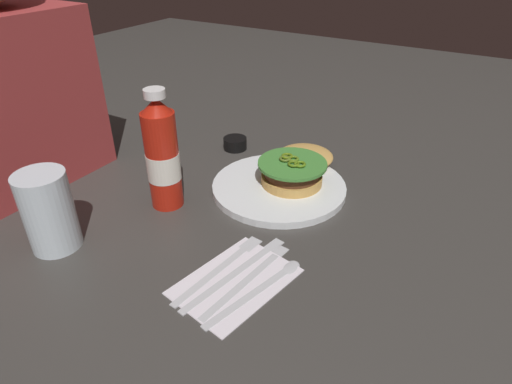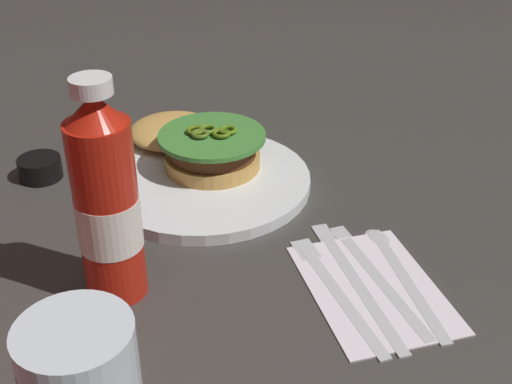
# 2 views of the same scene
# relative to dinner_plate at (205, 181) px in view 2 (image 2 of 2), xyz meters

# --- Properties ---
(ground_plane) EXTENTS (3.00, 3.00, 0.00)m
(ground_plane) POSITION_rel_dinner_plate_xyz_m (-0.15, -0.05, -0.01)
(ground_plane) COLOR #383633
(dinner_plate) EXTENTS (0.26, 0.26, 0.01)m
(dinner_plate) POSITION_rel_dinner_plate_xyz_m (0.00, 0.00, 0.00)
(dinner_plate) COLOR white
(dinner_plate) RESTS_ON ground_plane
(burger_sandwich) EXTENTS (0.22, 0.14, 0.05)m
(burger_sandwich) POSITION_rel_dinner_plate_xyz_m (0.05, -0.01, 0.03)
(burger_sandwich) COLOR tan
(burger_sandwich) RESTS_ON dinner_plate
(ketchup_bottle) EXTENTS (0.06, 0.06, 0.22)m
(ketchup_bottle) POSITION_rel_dinner_plate_xyz_m (-0.15, 0.16, 0.09)
(ketchup_bottle) COLOR red
(ketchup_bottle) RESTS_ON ground_plane
(condiment_cup) EXTENTS (0.05, 0.05, 0.03)m
(condiment_cup) POSITION_rel_dinner_plate_xyz_m (0.11, 0.18, 0.01)
(condiment_cup) COLOR black
(condiment_cup) RESTS_ON ground_plane
(napkin) EXTENTS (0.19, 0.15, 0.00)m
(napkin) POSITION_rel_dinner_plate_xyz_m (-0.26, -0.07, -0.01)
(napkin) COLOR white
(napkin) RESTS_ON ground_plane
(spoon_utensil) EXTENTS (0.19, 0.06, 0.00)m
(spoon_utensil) POSITION_rel_dinner_plate_xyz_m (-0.24, -0.11, -0.00)
(spoon_utensil) COLOR silver
(spoon_utensil) RESTS_ON napkin
(steak_knife) EXTENTS (0.20, 0.04, 0.00)m
(steak_knife) POSITION_rel_dinner_plate_xyz_m (-0.24, -0.09, -0.00)
(steak_knife) COLOR silver
(steak_knife) RESTS_ON napkin
(butter_knife) EXTENTS (0.21, 0.05, 0.00)m
(butter_knife) POSITION_rel_dinner_plate_xyz_m (-0.23, -0.06, -0.00)
(butter_knife) COLOR silver
(butter_knife) RESTS_ON napkin
(fork_utensil) EXTENTS (0.19, 0.04, 0.00)m
(fork_utensil) POSITION_rel_dinner_plate_xyz_m (-0.24, -0.04, -0.00)
(fork_utensil) COLOR silver
(fork_utensil) RESTS_ON napkin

